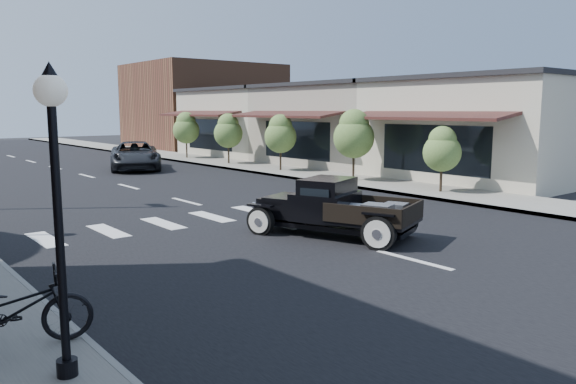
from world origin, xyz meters
TOP-DOWN VIEW (x-y plane):
  - ground at (0.00, 0.00)m, footprint 120.00×120.00m
  - road at (0.00, 15.00)m, footprint 14.00×80.00m
  - road_markings at (0.00, 10.00)m, footprint 12.00×60.00m
  - sidewalk_right at (8.50, 15.00)m, footprint 3.00×80.00m
  - storefront_near at (15.00, 4.00)m, footprint 10.00×9.00m
  - storefront_mid at (15.00, 13.00)m, footprint 10.00×9.00m
  - storefront_far at (15.00, 22.00)m, footprint 10.00×9.00m
  - far_building_right at (15.50, 32.00)m, footprint 11.00×10.00m
  - lamp_post_a at (-7.60, -4.00)m, footprint 0.36×0.36m
  - small_tree_a at (8.30, 2.35)m, footprint 1.43×1.43m
  - small_tree_b at (8.30, 6.97)m, footprint 1.80×1.80m
  - small_tree_c at (8.30, 12.19)m, footprint 1.65×1.65m
  - small_tree_d at (8.30, 17.08)m, footprint 1.66×1.66m
  - small_tree_e at (8.30, 22.06)m, footprint 1.70×1.70m
  - hotrod_pickup at (0.31, -0.19)m, footprint 3.54×4.86m
  - second_car at (3.13, 18.37)m, footprint 4.38×5.98m
  - motorcycle at (-7.87, -2.81)m, footprint 2.05×1.10m

SIDE VIEW (x-z plane):
  - ground at x=0.00m, z-range 0.00..0.00m
  - road_markings at x=0.00m, z-range -0.03..0.03m
  - road at x=0.00m, z-range 0.00..0.02m
  - sidewalk_right at x=8.50m, z-range 0.00..0.15m
  - motorcycle at x=-7.87m, z-range 0.15..1.17m
  - second_car at x=3.13m, z-range 0.00..1.51m
  - hotrod_pickup at x=0.31m, z-range 0.00..1.53m
  - small_tree_a at x=8.30m, z-range 0.15..2.53m
  - small_tree_c at x=8.30m, z-range 0.15..2.90m
  - small_tree_d at x=8.30m, z-range 0.15..2.92m
  - small_tree_e at x=8.30m, z-range 0.15..2.99m
  - small_tree_b at x=8.30m, z-range 0.15..3.15m
  - lamp_post_a at x=-7.60m, z-range 0.15..3.73m
  - storefront_near at x=15.00m, z-range 0.00..4.50m
  - storefront_mid at x=15.00m, z-range 0.00..4.50m
  - storefront_far at x=15.00m, z-range 0.00..4.50m
  - far_building_right at x=15.50m, z-range 0.00..7.00m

